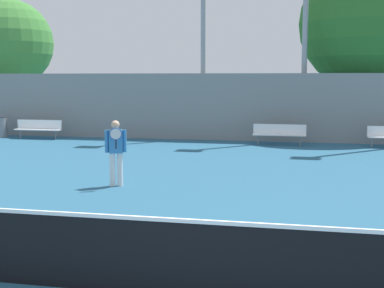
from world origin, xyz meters
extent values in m
cube|color=black|center=(0.00, 0.00, 0.48)|extent=(10.10, 0.03, 0.96)
cube|color=white|center=(0.00, 0.00, 0.98)|extent=(10.10, 0.04, 0.05)
cylinder|color=silver|center=(-3.47, 6.32, 0.42)|extent=(0.14, 0.14, 0.84)
cylinder|color=silver|center=(-3.30, 6.39, 0.42)|extent=(0.14, 0.14, 0.84)
cube|color=teal|center=(-3.38, 6.36, 1.13)|extent=(0.39, 0.31, 0.58)
cylinder|color=teal|center=(-3.59, 6.28, 1.14)|extent=(0.10, 0.10, 0.56)
cylinder|color=teal|center=(-3.18, 6.44, 1.14)|extent=(0.10, 0.10, 0.56)
sphere|color=#DBAD89|center=(-3.38, 6.36, 1.55)|extent=(0.21, 0.21, 0.21)
cylinder|color=black|center=(-3.28, 6.10, 1.09)|extent=(0.03, 0.03, 0.22)
torus|color=#28519E|center=(-3.28, 6.10, 1.35)|extent=(0.30, 0.14, 0.31)
cylinder|color=silver|center=(-3.28, 6.10, 1.35)|extent=(0.25, 0.10, 0.27)
cube|color=white|center=(-10.38, 15.46, 0.41)|extent=(2.12, 0.40, 0.04)
cylinder|color=gray|center=(-11.23, 15.46, 0.19)|extent=(0.06, 0.06, 0.39)
cylinder|color=gray|center=(-9.53, 15.46, 0.19)|extent=(0.06, 0.06, 0.39)
cube|color=white|center=(-10.38, 15.64, 0.63)|extent=(2.12, 0.04, 0.40)
cube|color=white|center=(0.22, 15.46, 0.41)|extent=(2.12, 0.40, 0.04)
cylinder|color=gray|center=(-0.63, 15.46, 0.19)|extent=(0.06, 0.06, 0.39)
cylinder|color=gray|center=(1.07, 15.46, 0.19)|extent=(0.06, 0.06, 0.39)
cube|color=white|center=(0.22, 15.64, 0.63)|extent=(2.12, 0.04, 0.40)
cylinder|color=gray|center=(3.79, 15.46, 0.19)|extent=(0.06, 0.06, 0.39)
cylinder|color=#939399|center=(1.12, 17.26, 4.97)|extent=(0.23, 0.23, 9.94)
cylinder|color=#939399|center=(-3.24, 17.17, 4.64)|extent=(0.22, 0.22, 9.27)
cylinder|color=gray|center=(-12.32, 15.64, 0.46)|extent=(0.58, 0.58, 0.92)
cylinder|color=#333338|center=(-12.32, 15.64, 0.94)|extent=(0.61, 0.61, 0.04)
cube|color=gray|center=(0.00, 16.59, 1.44)|extent=(30.59, 0.06, 2.89)
cylinder|color=brown|center=(3.83, 19.58, 1.36)|extent=(0.37, 0.37, 2.72)
sphere|color=#2D6B28|center=(3.83, 19.58, 5.14)|extent=(6.04, 6.04, 6.04)
cylinder|color=brown|center=(-13.99, 19.52, 1.34)|extent=(0.38, 0.38, 2.68)
sphere|color=#428438|center=(-13.99, 19.52, 4.49)|extent=(4.52, 4.52, 4.52)
camera|label=1|loc=(1.23, -6.17, 2.72)|focal=50.00mm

